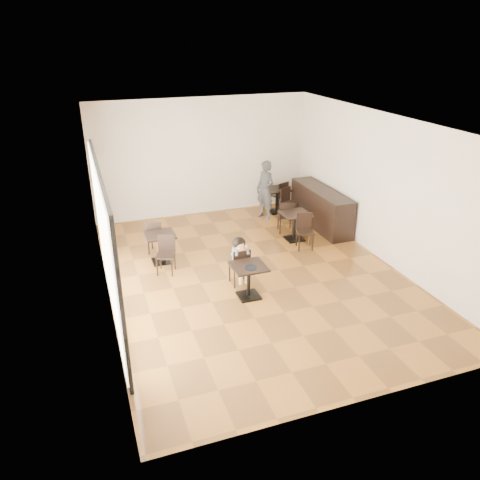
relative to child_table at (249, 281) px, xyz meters
name	(u,v)px	position (x,y,z in m)	size (l,w,h in m)	color
floor	(254,274)	(0.43, 0.81, -0.34)	(6.00, 8.00, 0.01)	#915922
ceiling	(256,122)	(0.43, 0.81, 2.86)	(6.00, 8.00, 0.01)	white
wall_back	(202,157)	(0.43, 4.81, 1.26)	(6.00, 0.01, 3.20)	silver
wall_front	(370,304)	(0.43, -3.19, 1.26)	(6.00, 0.01, 3.20)	silver
wall_left	(100,222)	(-2.57, 0.81, 1.26)	(0.01, 8.00, 3.20)	silver
wall_right	(383,188)	(3.43, 0.81, 1.26)	(0.01, 8.00, 3.20)	silver
storefront_window	(105,243)	(-2.54, 0.31, 1.06)	(0.04, 4.50, 2.60)	white
child_table	(249,281)	(0.00, 0.00, 0.00)	(0.64, 0.64, 0.68)	black
child_chair	(239,266)	(0.00, 0.55, 0.07)	(0.37, 0.37, 0.81)	black
child	(239,261)	(0.00, 0.55, 0.17)	(0.37, 0.51, 1.03)	slate
plate	(251,268)	(0.00, -0.10, 0.35)	(0.23, 0.23, 0.01)	black
pizza_slice	(242,248)	(0.00, 0.36, 0.55)	(0.24, 0.18, 0.05)	tan
adult_patron	(265,190)	(1.91, 3.84, 0.46)	(0.59, 0.38, 1.61)	#3B3B41
cafe_table_mid	(295,226)	(2.04, 2.20, 0.01)	(0.66, 0.66, 0.70)	black
cafe_table_left	(161,248)	(-1.32, 2.07, 0.00)	(0.65, 0.65, 0.68)	black
cafe_table_back	(277,200)	(2.40, 4.14, 0.01)	(0.66, 0.66, 0.70)	black
chair_mid_a	(286,216)	(2.04, 2.75, 0.08)	(0.38, 0.38, 0.84)	black
chair_mid_b	(305,232)	(2.04, 1.65, 0.08)	(0.38, 0.38, 0.84)	black
chair_left_a	(156,236)	(-1.32, 2.62, 0.07)	(0.37, 0.37, 0.82)	black
chair_left_b	(165,255)	(-1.32, 1.52, 0.07)	(0.37, 0.37, 0.82)	black
chair_back_a	(279,196)	(2.54, 4.31, 0.08)	(0.38, 0.38, 0.84)	black
chair_back_b	(290,203)	(2.54, 3.59, 0.08)	(0.38, 0.38, 0.84)	black
service_counter	(321,208)	(3.08, 2.81, 0.16)	(0.60, 2.40, 1.00)	black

